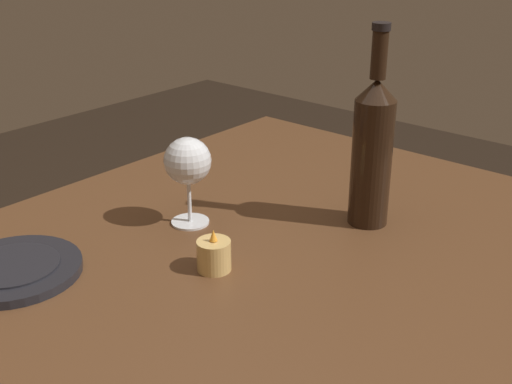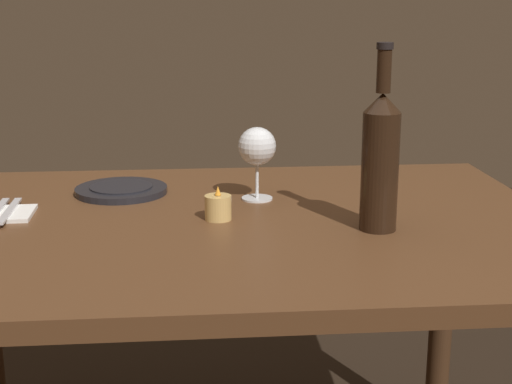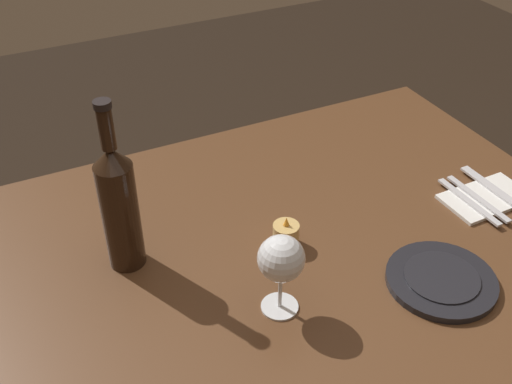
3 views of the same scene
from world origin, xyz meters
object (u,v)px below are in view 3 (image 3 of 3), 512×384
Objects in this scene: wine_glass_left at (281,261)px; dinner_plate at (441,280)px; wine_bottle at (119,205)px; votive_candle at (285,235)px; fork_outer at (469,202)px; fork_inner at (478,198)px; folded_napkin at (486,198)px; table_knife at (497,192)px.

dinner_plate is at bearing -14.54° from wine_glass_left.
dinner_plate is at bearing -31.75° from wine_bottle.
votive_candle is 0.41m from fork_outer.
fork_inner is 0.02m from fork_outer.
folded_napkin is 0.03m from table_knife.
votive_candle is 0.44m from fork_inner.
wine_bottle is at bearing 148.25° from dinner_plate.
wine_glass_left is at bearing -48.60° from wine_bottle.
wine_glass_left is at bearing -171.89° from table_knife.
wine_glass_left is at bearing -170.61° from fork_outer.
fork_inner is at bearing -8.20° from votive_candle.
wine_glass_left reaches higher than fork_inner.
fork_inner is at bearing -180.00° from folded_napkin.
votive_candle is at bearing 171.80° from fork_inner.
dinner_plate is at bearing -47.19° from votive_candle.
wine_bottle is (-0.20, 0.23, 0.02)m from wine_glass_left.
votive_candle reaches higher than fork_inner.
wine_glass_left reaches higher than table_knife.
votive_candle is 0.37× the size of fork_outer.
dinner_plate is at bearing -148.13° from folded_napkin.
table_knife is at bearing 29.08° from dinner_plate.
fork_inner is at bearing 8.95° from wine_glass_left.
table_knife is (0.49, -0.06, -0.01)m from votive_candle.
fork_inner is (0.73, -0.15, -0.12)m from wine_bottle.
votive_candle is at bearing 172.71° from table_knife.
dinner_plate is 0.96× the size of table_knife.
dinner_plate is (0.29, -0.08, -0.10)m from wine_glass_left.
wine_bottle is 1.70× the size of dinner_plate.
dinner_plate reaches higher than fork_outer.
fork_outer is (-0.02, 0.00, 0.00)m from fork_inner.
dinner_plate is at bearing -142.27° from fork_outer.
wine_bottle is 1.90× the size of fork_outer.
wine_bottle is 1.90× the size of fork_inner.
fork_outer is (0.50, 0.08, -0.10)m from wine_glass_left.
fork_inner reaches higher than folded_napkin.
fork_outer is (0.70, -0.15, -0.12)m from wine_bottle.
fork_outer is at bearing -180.00° from table_knife.
wine_glass_left reaches higher than fork_outer.
wine_bottle is 0.81m from table_knife.
folded_napkin is 1.07× the size of fork_outer.
fork_outer is at bearing 9.39° from wine_glass_left.
table_knife is (0.03, -0.00, 0.01)m from folded_napkin.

